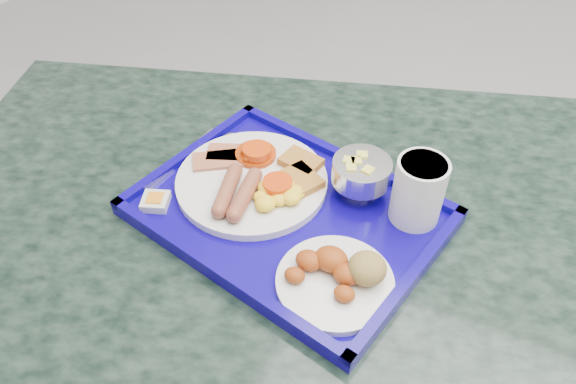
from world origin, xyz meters
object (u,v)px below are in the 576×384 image
at_px(table, 281,288).
at_px(main_plate, 256,180).
at_px(juice_cup, 419,189).
at_px(fruit_bowl, 361,172).
at_px(tray, 288,213).
at_px(bread_plate, 339,275).

distance_m(table, main_plate, 0.22).
distance_m(main_plate, juice_cup, 0.25).
distance_m(fruit_bowl, juice_cup, 0.09).
xyz_separation_m(table, tray, (0.01, 0.00, 0.20)).
relative_size(bread_plate, juice_cup, 1.52).
distance_m(tray, juice_cup, 0.20).
bearing_deg(tray, table, -166.08).
height_order(main_plate, bread_plate, bread_plate).
bearing_deg(tray, juice_cup, 21.90).
relative_size(tray, main_plate, 2.07).
bearing_deg(main_plate, bread_plate, -32.92).
relative_size(table, bread_plate, 8.44).
relative_size(main_plate, fruit_bowl, 2.65).
bearing_deg(bread_plate, table, 145.59).
height_order(table, main_plate, main_plate).
bearing_deg(fruit_bowl, juice_cup, -9.30).
relative_size(tray, bread_plate, 3.13).
bearing_deg(bread_plate, main_plate, 147.08).
bearing_deg(juice_cup, bread_plate, -108.82).
bearing_deg(fruit_bowl, bread_plate, -78.65).
bearing_deg(main_plate, table, -29.18).
relative_size(table, juice_cup, 12.85).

